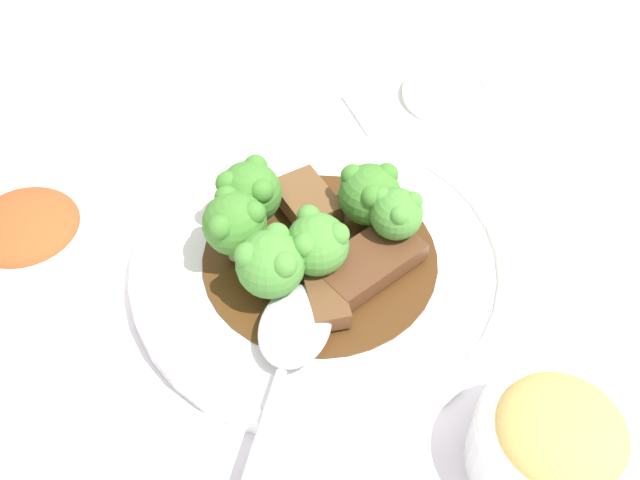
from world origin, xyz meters
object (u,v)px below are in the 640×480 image
Objects in this scene: main_plate at (320,262)px; broccoli_floret_2 at (396,212)px; beef_strip_0 at (309,200)px; broccoli_floret_1 at (317,243)px; side_bowl_kimchi at (30,240)px; broccoli_floret_0 at (249,192)px; side_bowl_appetizer at (555,443)px; broccoli_floret_3 at (270,263)px; sauce_dish at (446,94)px; beef_strip_1 at (326,297)px; beef_strip_2 at (370,262)px; broccoli_floret_5 at (370,193)px; serving_spoon at (287,353)px; broccoli_floret_4 at (235,223)px.

broccoli_floret_2 is (-0.05, -0.00, 0.04)m from main_plate.
broccoli_floret_1 is at bearing 83.45° from beef_strip_0.
broccoli_floret_0 is at bearing 177.44° from side_bowl_kimchi.
side_bowl_kimchi is at bearing -37.06° from side_bowl_appetizer.
broccoli_floret_3 reaches higher than sauce_dish.
broccoli_floret_1 reaches higher than side_bowl_appetizer.
broccoli_floret_3 is at bearing 154.76° from side_bowl_kimchi.
beef_strip_2 is (-0.04, -0.02, 0.00)m from beef_strip_1.
broccoli_floret_3 is at bearing 32.65° from main_plate.
broccoli_floret_3 is 0.65× the size of sauce_dish.
broccoli_floret_5 is at bearing 174.03° from side_bowl_kimchi.
side_bowl_appetizer is (-0.07, 0.15, 0.00)m from beef_strip_2.
main_plate is 0.07m from broccoli_floret_0.
main_plate is 4.56× the size of beef_strip_0.
broccoli_floret_2 is at bearing -164.40° from broccoli_floret_3.
serving_spoon is 0.16m from side_bowl_appetizer.
broccoli_floret_1 is 0.52× the size of side_bowl_kimchi.
broccoli_floret_2 is 0.92× the size of broccoli_floret_3.
beef_strip_2 is 1.08× the size of sauce_dish.
side_bowl_kimchi reaches higher than serving_spoon.
broccoli_floret_4 is at bearing -79.30° from serving_spoon.
side_bowl_kimchi is 0.37m from side_bowl_appetizer.
broccoli_floret_1 is at bearing 70.49° from main_plate.
beef_strip_2 is 0.37× the size of serving_spoon.
broccoli_floret_3 is 0.94× the size of broccoli_floret_4.
broccoli_floret_5 is (-0.05, -0.04, -0.00)m from broccoli_floret_1.
main_plate is 5.24× the size of broccoli_floret_3.
broccoli_floret_5 is at bearing 167.74° from broccoli_floret_0.
side_bowl_appetizer reaches higher than sauce_dish.
broccoli_floret_4 is 1.15× the size of broccoli_floret_5.
main_plate is at bearing -147.35° from broccoli_floret_3.
broccoli_floret_3 is 0.54× the size of side_bowl_appetizer.
beef_strip_0 is at bearing -119.70° from broccoli_floret_3.
broccoli_floret_4 reaches higher than sauce_dish.
broccoli_floret_0 reaches higher than broccoli_floret_5.
broccoli_floret_5 is at bearing -148.00° from broccoli_floret_3.
beef_strip_1 is 0.08m from broccoli_floret_5.
broccoli_floret_2 is 0.26m from side_bowl_kimchi.
side_bowl_appetizer is at bearing 105.85° from broccoli_floret_5.
beef_strip_1 is 0.48× the size of side_bowl_kimchi.
side_bowl_appetizer is at bearing 104.29° from broccoli_floret_2.
broccoli_floret_4 is at bearing -11.91° from main_plate.
beef_strip_1 is at bearing 112.79° from broccoli_floret_0.
broccoli_floret_0 is at bearing -12.26° from broccoli_floret_5.
broccoli_floret_3 is 0.18m from side_bowl_kimchi.
broccoli_floret_2 is 0.18m from side_bowl_appetizer.
broccoli_floret_0 is at bearing 32.49° from sauce_dish.
broccoli_floret_0 reaches higher than beef_strip_1.
broccoli_floret_0 is at bearing -58.20° from broccoli_floret_1.
side_bowl_kimchi is at bearing -11.11° from broccoli_floret_2.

